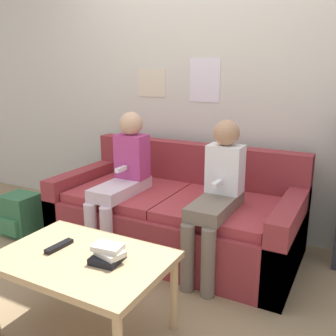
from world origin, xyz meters
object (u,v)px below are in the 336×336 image
object	(u,v)px
person_right	(217,192)
tv_remote	(59,246)
couch	(176,215)
backpack	(21,215)
coffee_table	(83,265)
person_left	(122,175)

from	to	relation	value
person_right	tv_remote	xyz separation A→B (m)	(-0.54, -0.92, -0.12)
couch	tv_remote	size ratio (longest dim) A/B	10.80
couch	person_right	distance (m)	0.56
person_right	backpack	size ratio (longest dim) A/B	2.99
couch	tv_remote	distance (m)	1.15
couch	person_right	xyz separation A→B (m)	(0.41, -0.21, 0.32)
couch	backpack	xyz separation A→B (m)	(-1.28, -0.41, -0.09)
tv_remote	backpack	world-z (taller)	tv_remote
coffee_table	tv_remote	world-z (taller)	tv_remote
tv_remote	person_right	bearing A→B (deg)	63.40
coffee_table	person_right	world-z (taller)	person_right
coffee_table	person_right	size ratio (longest dim) A/B	0.83
coffee_table	person_left	world-z (taller)	person_left
person_right	backpack	xyz separation A→B (m)	(-1.69, -0.20, -0.41)
person_left	backpack	size ratio (longest dim) A/B	3.03
tv_remote	coffee_table	bearing A→B (deg)	0.11
coffee_table	person_left	distance (m)	1.03
couch	coffee_table	size ratio (longest dim) A/B	2.14
couch	backpack	world-z (taller)	couch
backpack	person_left	bearing A→B (deg)	12.67
person_left	tv_remote	distance (m)	0.95
person_left	tv_remote	bearing A→B (deg)	-76.11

